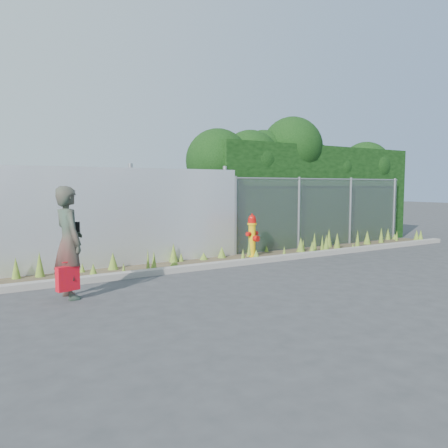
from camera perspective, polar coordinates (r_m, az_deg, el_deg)
ground at (r=8.35m, az=6.92°, el=-7.47°), size 80.00×80.00×0.00m
curb at (r=9.77m, az=0.25°, el=-5.24°), size 16.00×0.22×0.12m
weed_strip at (r=10.53m, az=0.34°, el=-4.04°), size 16.00×1.28×0.54m
corrugated_fence at (r=9.55m, az=-20.53°, el=0.51°), size 8.50×0.21×2.30m
chainlink_fence at (r=13.25m, az=13.13°, el=1.55°), size 6.50×0.07×2.05m
hedge at (r=13.93m, az=10.09°, el=5.84°), size 7.90×1.96×3.89m
fire_hydrant at (r=10.99m, az=3.70°, el=-1.61°), size 0.37×0.33×1.10m
woman at (r=7.38m, az=-19.62°, el=-2.29°), size 0.51×0.71×1.80m
red_tote_bag at (r=7.25m, az=-19.74°, el=-6.70°), size 0.35×0.13×0.45m
black_shoulder_bag at (r=7.60m, az=-19.28°, el=-0.46°), size 0.25×0.11×0.19m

